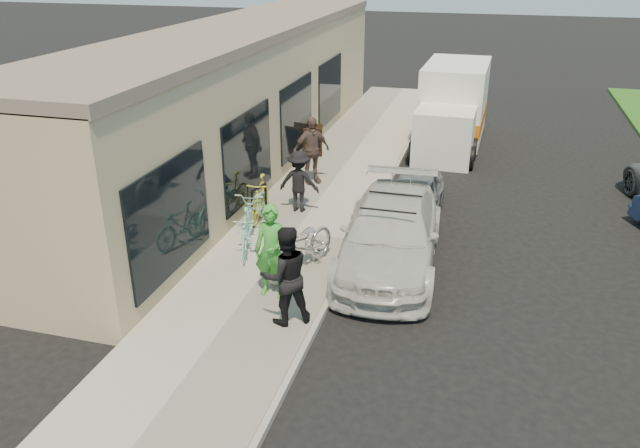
# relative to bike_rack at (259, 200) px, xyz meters

# --- Properties ---
(ground) EXTENTS (120.00, 120.00, 0.00)m
(ground) POSITION_rel_bike_rack_xyz_m (3.00, -3.39, -0.70)
(ground) COLOR black
(ground) RESTS_ON ground
(sidewalk) EXTENTS (3.00, 34.00, 0.15)m
(sidewalk) POSITION_rel_bike_rack_xyz_m (1.00, -0.39, -0.63)
(sidewalk) COLOR #A7A096
(sidewalk) RESTS_ON ground
(curb) EXTENTS (0.12, 34.00, 0.13)m
(curb) POSITION_rel_bike_rack_xyz_m (2.55, -0.39, -0.64)
(curb) COLOR gray
(curb) RESTS_ON ground
(storefront) EXTENTS (3.60, 20.00, 4.22)m
(storefront) POSITION_rel_bike_rack_xyz_m (-2.24, 4.60, 1.42)
(storefront) COLOR tan
(storefront) RESTS_ON ground
(bike_rack) EXTENTS (0.18, 0.64, 0.92)m
(bike_rack) POSITION_rel_bike_rack_xyz_m (0.00, 0.00, 0.00)
(bike_rack) COLOR black
(bike_rack) RESTS_ON sidewalk
(sandwich_board) EXTENTS (0.73, 0.74, 0.98)m
(sandwich_board) POSITION_rel_bike_rack_xyz_m (-0.19, 5.36, -0.05)
(sandwich_board) COLOR black
(sandwich_board) RESTS_ON sidewalk
(sedan_white) EXTENTS (2.32, 5.10, 1.49)m
(sedan_white) POSITION_rel_bike_rack_xyz_m (3.40, -1.10, 0.02)
(sedan_white) COLOR silver
(sedan_white) RESTS_ON ground
(sedan_silver) EXTENTS (1.44, 3.33, 1.12)m
(sedan_silver) POSITION_rel_bike_rack_xyz_m (3.53, 1.53, -0.14)
(sedan_silver) COLOR #9E9EA3
(sedan_silver) RESTS_ON ground
(moving_truck) EXTENTS (2.19, 5.53, 2.69)m
(moving_truck) POSITION_rel_bike_rack_xyz_m (3.90, 8.49, 0.49)
(moving_truck) COLOR white
(moving_truck) RESTS_ON ground
(tandem_bike) EXTENTS (1.43, 2.27, 1.12)m
(tandem_bike) POSITION_rel_bike_rack_xyz_m (1.72, -2.18, 0.01)
(tandem_bike) COLOR #B7B7B9
(tandem_bike) RESTS_ON sidewalk
(woman_rider) EXTENTS (0.68, 0.45, 1.85)m
(woman_rider) POSITION_rel_bike_rack_xyz_m (1.48, -3.23, 0.37)
(woman_rider) COLOR green
(woman_rider) RESTS_ON sidewalk
(man_standing) EXTENTS (1.13, 1.08, 1.84)m
(man_standing) POSITION_rel_bike_rack_xyz_m (2.03, -4.06, 0.37)
(man_standing) COLOR black
(man_standing) RESTS_ON sidewalk
(cruiser_bike_a) EXTENTS (0.88, 1.65, 0.96)m
(cruiser_bike_a) POSITION_rel_bike_rack_xyz_m (0.32, -1.68, -0.07)
(cruiser_bike_a) COLOR #97E1D2
(cruiser_bike_a) RESTS_ON sidewalk
(cruiser_bike_b) EXTENTS (0.86, 1.97, 1.00)m
(cruiser_bike_b) POSITION_rel_bike_rack_xyz_m (0.02, -0.31, -0.05)
(cruiser_bike_b) COLOR #97E1D2
(cruiser_bike_b) RESTS_ON sidewalk
(cruiser_bike_c) EXTENTS (0.69, 1.75, 1.02)m
(cruiser_bike_c) POSITION_rel_bike_rack_xyz_m (-0.07, 0.26, -0.04)
(cruiser_bike_c) COLOR yellow
(cruiser_bike_c) RESTS_ON sidewalk
(bystander_a) EXTENTS (1.03, 0.62, 1.57)m
(bystander_a) POSITION_rel_bike_rack_xyz_m (0.72, 0.93, 0.23)
(bystander_a) COLOR black
(bystander_a) RESTS_ON sidewalk
(bystander_b) EXTENTS (1.13, 1.09, 1.90)m
(bystander_b) POSITION_rel_bike_rack_xyz_m (0.44, 2.99, 0.40)
(bystander_b) COLOR brown
(bystander_b) RESTS_ON sidewalk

